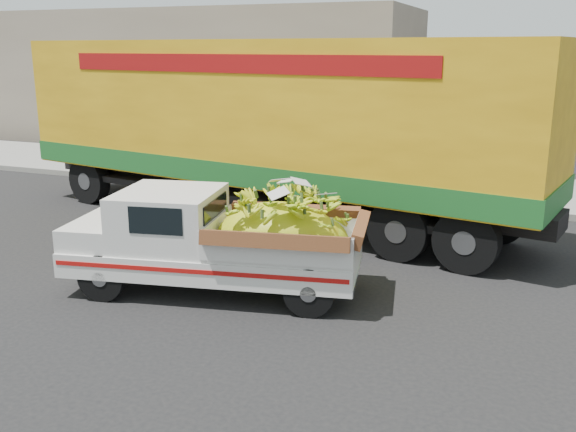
% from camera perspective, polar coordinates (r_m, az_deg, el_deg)
% --- Properties ---
extents(ground, '(100.00, 100.00, 0.00)m').
position_cam_1_polar(ground, '(10.52, -11.60, -5.83)').
color(ground, black).
rests_on(ground, ground).
extents(curb, '(60.00, 0.25, 0.15)m').
position_cam_1_polar(curb, '(16.24, 1.29, 2.05)').
color(curb, gray).
rests_on(curb, ground).
extents(sidewalk, '(60.00, 4.00, 0.14)m').
position_cam_1_polar(sidewalk, '(18.18, 3.61, 3.39)').
color(sidewalk, gray).
rests_on(sidewalk, ground).
extents(building_left, '(18.00, 6.00, 5.00)m').
position_cam_1_polar(building_left, '(26.58, -9.08, 12.11)').
color(building_left, gray).
rests_on(building_left, ground).
extents(pickup_truck, '(4.65, 2.42, 1.55)m').
position_cam_1_polar(pickup_truck, '(9.71, -4.72, -2.14)').
color(pickup_truck, black).
rests_on(pickup_truck, ground).
extents(semi_trailer, '(12.08, 4.73, 3.80)m').
position_cam_1_polar(semi_trailer, '(13.60, -1.84, 8.32)').
color(semi_trailer, black).
rests_on(semi_trailer, ground).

